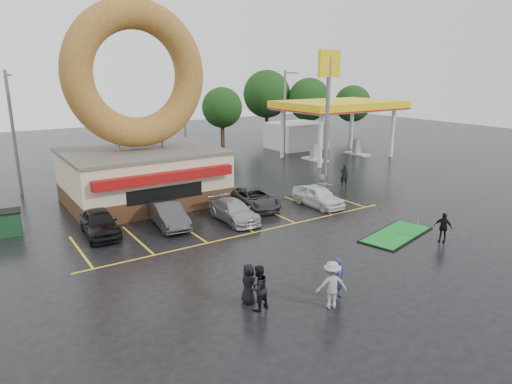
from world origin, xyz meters
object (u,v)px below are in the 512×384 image
donut_shop (141,139)px  car_dgrey (168,215)px  car_white (318,196)px  gas_station (320,120)px  car_black (100,223)px  person_cameraman (443,227)px  streetlight_mid (185,118)px  putting_green (396,234)px  shell_sign (328,90)px  car_grey (254,198)px  dumpster (4,224)px  streetlight_right (285,111)px  streetlight_left (13,130)px  car_silver (234,211)px  person_blue (339,278)px

donut_shop → car_dgrey: bearing=-96.5°
car_white → gas_station: bearing=48.4°
car_black → person_cameraman: bearing=-32.1°
streetlight_mid → person_cameraman: streetlight_mid is taller
car_dgrey → putting_green: car_dgrey is taller
shell_sign → car_grey: bearing=-156.4°
gas_station → dumpster: size_ratio=7.58×
streetlight_right → person_cameraman: bearing=-108.1°
streetlight_left → car_black: size_ratio=2.09×
streetlight_mid → car_black: (-11.47, -13.12, -4.05)m
donut_shop → car_grey: (5.64, -5.51, -3.81)m
donut_shop → streetlight_left: 9.87m
person_cameraman → putting_green: size_ratio=0.30×
donut_shop → person_cameraman: donut_shop is taller
car_white → putting_green: 6.81m
shell_sign → car_dgrey: shell_sign is taller
shell_sign → streetlight_mid: 12.93m
person_cameraman → streetlight_right: bearing=141.0°
car_silver → car_grey: 3.02m
streetlight_right → car_white: 19.48m
person_blue → putting_green: person_blue is taller
car_white → streetlight_mid: bearing=98.5°
car_silver → person_cameraman: (7.65, -9.20, 0.17)m
donut_shop → putting_green: size_ratio=2.52×
streetlight_mid → person_blue: bearing=-101.7°
car_black → person_cameraman: person_cameraman is taller
person_cameraman → streetlight_left: bearing=-163.6°
dumpster → streetlight_right: bearing=27.9°
car_silver → putting_green: bearing=-47.2°
shell_sign → car_white: bearing=-134.6°
donut_shop → person_blue: (1.65, -17.89, -3.60)m
car_white → putting_green: size_ratio=0.78×
streetlight_right → donut_shop: bearing=-154.8°
car_grey → putting_green: car_grey is taller
streetlight_mid → car_white: (2.50, -15.51, -4.08)m
car_grey → dumpster: size_ratio=2.62×
person_blue → streetlight_right: bearing=43.2°
shell_sign → streetlight_left: bearing=161.0°
person_blue → person_cameraman: 9.22m
car_grey → person_cameraman: (5.10, -10.82, 0.15)m
car_dgrey → donut_shop: bearing=88.9°
person_cameraman → donut_shop: bearing=-167.5°
car_silver → person_blue: bearing=-96.3°
gas_station → putting_green: 26.36m
streetlight_mid → shell_sign: bearing=-44.7°
car_white → streetlight_left: bearing=138.1°
car_silver → car_grey: (2.55, 1.63, 0.02)m
car_silver → shell_sign: bearing=26.9°
car_grey → streetlight_left: bearing=142.4°
car_dgrey → gas_station: bearing=35.7°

